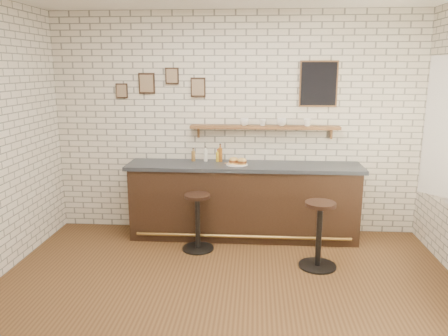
{
  "coord_description": "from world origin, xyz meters",
  "views": [
    {
      "loc": [
        0.28,
        -3.94,
        2.26
      ],
      "look_at": [
        -0.07,
        0.9,
        1.14
      ],
      "focal_mm": 35.0,
      "sensor_mm": 36.0,
      "label": 1
    }
  ],
  "objects_px": {
    "bar_stool_left": "(198,220)",
    "bar_stool_right": "(319,233)",
    "sandwich_plate": "(237,164)",
    "shelf_cup_c": "(282,122)",
    "shelf_cup_d": "(307,122)",
    "bar_counter": "(243,201)",
    "condiment_bottle_yellow": "(218,156)",
    "shelf_cup_a": "(244,122)",
    "ciabatta_sandwich": "(238,161)",
    "bitters_bottle_brown": "(193,156)",
    "bitters_bottle_white": "(206,155)",
    "shelf_cup_b": "(263,122)",
    "bitters_bottle_amber": "(220,154)"
  },
  "relations": [
    {
      "from": "bar_stool_left",
      "to": "bar_stool_right",
      "type": "bearing_deg",
      "value": -15.42
    },
    {
      "from": "sandwich_plate",
      "to": "shelf_cup_c",
      "type": "distance_m",
      "value": 0.83
    },
    {
      "from": "shelf_cup_d",
      "to": "bar_stool_right",
      "type": "bearing_deg",
      "value": -78.31
    },
    {
      "from": "bar_counter",
      "to": "condiment_bottle_yellow",
      "type": "relative_size",
      "value": 18.45
    },
    {
      "from": "bar_counter",
      "to": "shelf_cup_a",
      "type": "distance_m",
      "value": 1.06
    },
    {
      "from": "ciabatta_sandwich",
      "to": "shelf_cup_a",
      "type": "distance_m",
      "value": 0.55
    },
    {
      "from": "bitters_bottle_brown",
      "to": "bar_stool_right",
      "type": "distance_m",
      "value": 2.01
    },
    {
      "from": "bitters_bottle_brown",
      "to": "bitters_bottle_white",
      "type": "relative_size",
      "value": 0.89
    },
    {
      "from": "sandwich_plate",
      "to": "ciabatta_sandwich",
      "type": "xyz_separation_m",
      "value": [
        0.01,
        0.0,
        0.05
      ]
    },
    {
      "from": "bar_counter",
      "to": "bitters_bottle_brown",
      "type": "xyz_separation_m",
      "value": [
        -0.7,
        0.16,
        0.58
      ]
    },
    {
      "from": "shelf_cup_d",
      "to": "bitters_bottle_white",
      "type": "bearing_deg",
      "value": -169.66
    },
    {
      "from": "shelf_cup_b",
      "to": "condiment_bottle_yellow",
      "type": "bearing_deg",
      "value": 112.98
    },
    {
      "from": "bitters_bottle_amber",
      "to": "shelf_cup_c",
      "type": "xyz_separation_m",
      "value": [
        0.82,
        0.04,
        0.44
      ]
    },
    {
      "from": "bitters_bottle_amber",
      "to": "shelf_cup_d",
      "type": "height_order",
      "value": "shelf_cup_d"
    },
    {
      "from": "ciabatta_sandwich",
      "to": "condiment_bottle_yellow",
      "type": "relative_size",
      "value": 1.55
    },
    {
      "from": "ciabatta_sandwich",
      "to": "bitters_bottle_amber",
      "type": "relative_size",
      "value": 1.06
    },
    {
      "from": "shelf_cup_c",
      "to": "bar_counter",
      "type": "bearing_deg",
      "value": 128.11
    },
    {
      "from": "ciabatta_sandwich",
      "to": "bitters_bottle_brown",
      "type": "distance_m",
      "value": 0.65
    },
    {
      "from": "bitters_bottle_amber",
      "to": "shelf_cup_c",
      "type": "bearing_deg",
      "value": 3.01
    },
    {
      "from": "condiment_bottle_yellow",
      "to": "shelf_cup_c",
      "type": "height_order",
      "value": "shelf_cup_c"
    },
    {
      "from": "ciabatta_sandwich",
      "to": "shelf_cup_b",
      "type": "xyz_separation_m",
      "value": [
        0.32,
        0.24,
        0.48
      ]
    },
    {
      "from": "bitters_bottle_brown",
      "to": "bar_stool_left",
      "type": "height_order",
      "value": "bitters_bottle_brown"
    },
    {
      "from": "bar_counter",
      "to": "shelf_cup_d",
      "type": "bearing_deg",
      "value": 13.59
    },
    {
      "from": "bar_counter",
      "to": "bitters_bottle_amber",
      "type": "height_order",
      "value": "bitters_bottle_amber"
    },
    {
      "from": "bitters_bottle_brown",
      "to": "shelf_cup_c",
      "type": "height_order",
      "value": "shelf_cup_c"
    },
    {
      "from": "ciabatta_sandwich",
      "to": "shelf_cup_a",
      "type": "relative_size",
      "value": 2.14
    },
    {
      "from": "sandwich_plate",
      "to": "shelf_cup_b",
      "type": "height_order",
      "value": "shelf_cup_b"
    },
    {
      "from": "bitters_bottle_brown",
      "to": "shelf_cup_c",
      "type": "xyz_separation_m",
      "value": [
        1.19,
        0.04,
        0.47
      ]
    },
    {
      "from": "bar_stool_right",
      "to": "shelf_cup_d",
      "type": "height_order",
      "value": "shelf_cup_d"
    },
    {
      "from": "ciabatta_sandwich",
      "to": "bar_counter",
      "type": "bearing_deg",
      "value": 24.69
    },
    {
      "from": "bar_stool_left",
      "to": "shelf_cup_c",
      "type": "xyz_separation_m",
      "value": [
        1.05,
        0.68,
        1.16
      ]
    },
    {
      "from": "bitters_bottle_white",
      "to": "shelf_cup_b",
      "type": "relative_size",
      "value": 2.2
    },
    {
      "from": "sandwich_plate",
      "to": "condiment_bottle_yellow",
      "type": "bearing_deg",
      "value": 144.34
    },
    {
      "from": "bar_stool_left",
      "to": "shelf_cup_c",
      "type": "relative_size",
      "value": 5.65
    },
    {
      "from": "ciabatta_sandwich",
      "to": "shelf_cup_a",
      "type": "xyz_separation_m",
      "value": [
        0.08,
        0.24,
        0.49
      ]
    },
    {
      "from": "condiment_bottle_yellow",
      "to": "bitters_bottle_brown",
      "type": "bearing_deg",
      "value": -180.0
    },
    {
      "from": "sandwich_plate",
      "to": "bar_stool_left",
      "type": "xyz_separation_m",
      "value": [
        -0.47,
        -0.45,
        -0.63
      ]
    },
    {
      "from": "bar_stool_left",
      "to": "shelf_cup_a",
      "type": "relative_size",
      "value": 5.97
    },
    {
      "from": "shelf_cup_b",
      "to": "bar_stool_left",
      "type": "bearing_deg",
      "value": 149.36
    },
    {
      "from": "sandwich_plate",
      "to": "ciabatta_sandwich",
      "type": "bearing_deg",
      "value": 0.0
    },
    {
      "from": "bar_counter",
      "to": "bitters_bottle_white",
      "type": "distance_m",
      "value": 0.8
    },
    {
      "from": "ciabatta_sandwich",
      "to": "shelf_cup_c",
      "type": "distance_m",
      "value": 0.79
    },
    {
      "from": "bitters_bottle_white",
      "to": "shelf_cup_a",
      "type": "relative_size",
      "value": 1.67
    },
    {
      "from": "bitters_bottle_white",
      "to": "condiment_bottle_yellow",
      "type": "xyz_separation_m",
      "value": [
        0.17,
        -0.0,
        -0.01
      ]
    },
    {
      "from": "sandwich_plate",
      "to": "bitters_bottle_brown",
      "type": "bearing_deg",
      "value": 162.27
    },
    {
      "from": "bitters_bottle_white",
      "to": "shelf_cup_d",
      "type": "distance_m",
      "value": 1.43
    },
    {
      "from": "shelf_cup_a",
      "to": "condiment_bottle_yellow",
      "type": "bearing_deg",
      "value": 176.36
    },
    {
      "from": "bar_stool_left",
      "to": "shelf_cup_b",
      "type": "bearing_deg",
      "value": 40.5
    },
    {
      "from": "shelf_cup_d",
      "to": "shelf_cup_b",
      "type": "bearing_deg",
      "value": -171.48
    },
    {
      "from": "bitters_bottle_white",
      "to": "shelf_cup_a",
      "type": "distance_m",
      "value": 0.7
    }
  ]
}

